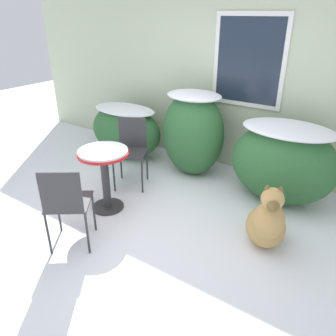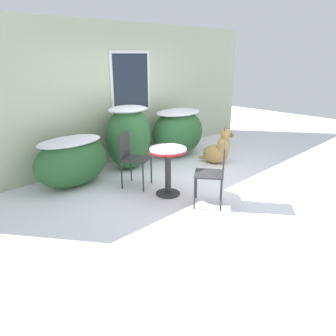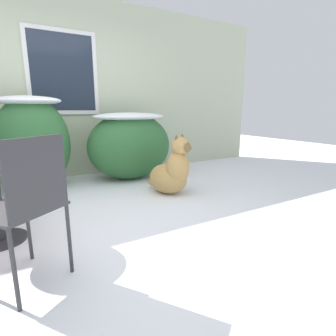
# 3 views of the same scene
# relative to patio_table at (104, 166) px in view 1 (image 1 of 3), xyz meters

# --- Properties ---
(ground_plane) EXTENTS (16.00, 16.00, 0.00)m
(ground_plane) POSITION_rel_patio_table_xyz_m (0.62, -0.18, -0.58)
(ground_plane) COLOR white
(house_wall) EXTENTS (8.00, 0.10, 2.76)m
(house_wall) POSITION_rel_patio_table_xyz_m (0.63, 2.02, 0.81)
(house_wall) COLOR #B2BC9E
(house_wall) RESTS_ON ground_plane
(shrub_left) EXTENTS (1.32, 0.74, 0.85)m
(shrub_left) POSITION_rel_patio_table_xyz_m (-0.89, 1.41, -0.12)
(shrub_left) COLOR #2D6033
(shrub_left) RESTS_ON ground_plane
(shrub_middle) EXTENTS (0.93, 0.73, 1.24)m
(shrub_middle) POSITION_rel_patio_table_xyz_m (0.37, 1.44, 0.08)
(shrub_middle) COLOR #2D6033
(shrub_middle) RESTS_ON ground_plane
(shrub_right) EXTENTS (1.30, 0.89, 1.02)m
(shrub_right) POSITION_rel_patio_table_xyz_m (1.70, 1.39, -0.03)
(shrub_right) COLOR #2D6033
(shrub_right) RESTS_ON ground_plane
(patio_table) EXTENTS (0.60, 0.60, 0.78)m
(patio_table) POSITION_rel_patio_table_xyz_m (0.00, 0.00, 0.00)
(patio_table) COLOR #2D2D30
(patio_table) RESTS_ON ground_plane
(patio_chair_near_table) EXTENTS (0.57, 0.57, 0.93)m
(patio_chair_near_table) POSITION_rel_patio_table_xyz_m (-0.17, 0.69, -0.05)
(patio_chair_near_table) COLOR #2D2D30
(patio_chair_near_table) RESTS_ON ground_plane
(patio_chair_far_side) EXTENTS (0.59, 0.59, 0.93)m
(patio_chair_far_side) POSITION_rel_patio_table_xyz_m (0.21, -0.75, -0.05)
(patio_chair_far_side) COLOR #2D2D30
(patio_chair_far_side) RESTS_ON ground_plane
(dog) EXTENTS (0.57, 0.72, 0.77)m
(dog) POSITION_rel_patio_table_xyz_m (1.86, 0.39, -0.30)
(dog) COLOR tan
(dog) RESTS_ON ground_plane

